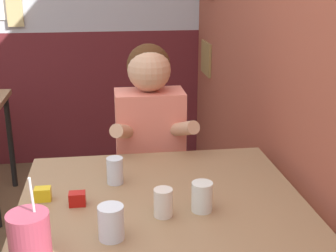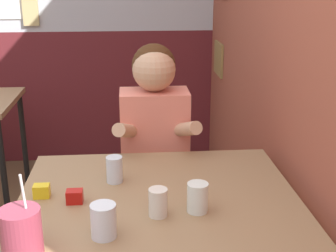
% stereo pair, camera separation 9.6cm
% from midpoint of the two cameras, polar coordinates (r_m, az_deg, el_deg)
% --- Properties ---
extents(brick_wall_right, '(0.08, 4.62, 2.70)m').
position_cam_midpoint_polar(brick_wall_right, '(2.65, 12.37, 13.35)').
color(brick_wall_right, '#9E4C38').
rests_on(brick_wall_right, ground_plane).
extents(main_table, '(1.06, 0.90, 0.75)m').
position_cam_midpoint_polar(main_table, '(1.83, 0.41, -10.29)').
color(main_table, '#93704C').
rests_on(main_table, ground_plane).
extents(person_seated, '(0.42, 0.41, 1.23)m').
position_cam_midpoint_polar(person_seated, '(2.40, -0.47, -3.77)').
color(person_seated, '#EA7F6B').
rests_on(person_seated, ground_plane).
extents(cocktail_pitcher, '(0.12, 0.12, 0.27)m').
position_cam_midpoint_polar(cocktail_pitcher, '(1.47, -15.66, -12.44)').
color(cocktail_pitcher, '#99384C').
rests_on(cocktail_pitcher, main_table).
extents(glass_near_pitcher, '(0.08, 0.08, 0.11)m').
position_cam_midpoint_polar(glass_near_pitcher, '(1.53, -6.06, -11.45)').
color(glass_near_pitcher, silver).
rests_on(glass_near_pitcher, main_table).
extents(glass_center, '(0.08, 0.08, 0.11)m').
position_cam_midpoint_polar(glass_center, '(1.68, 5.28, -8.69)').
color(glass_center, silver).
rests_on(glass_center, main_table).
extents(glass_far_side, '(0.07, 0.07, 0.10)m').
position_cam_midpoint_polar(glass_far_side, '(1.64, 0.47, -9.32)').
color(glass_far_side, silver).
rests_on(glass_far_side, main_table).
extents(glass_by_brick, '(0.07, 0.07, 0.11)m').
position_cam_midpoint_polar(glass_by_brick, '(1.90, -5.10, -5.31)').
color(glass_by_brick, silver).
rests_on(glass_by_brick, main_table).
extents(condiment_ketchup, '(0.06, 0.04, 0.05)m').
position_cam_midpoint_polar(condiment_ketchup, '(1.76, -9.78, -8.49)').
color(condiment_ketchup, '#B7140F').
rests_on(condiment_ketchup, main_table).
extents(condiment_mustard, '(0.06, 0.04, 0.05)m').
position_cam_midpoint_polar(condiment_mustard, '(1.83, -13.70, -7.73)').
color(condiment_mustard, yellow).
rests_on(condiment_mustard, main_table).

